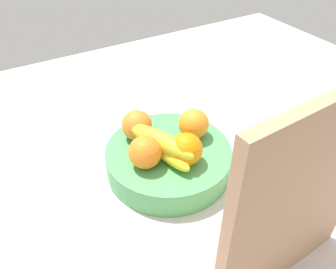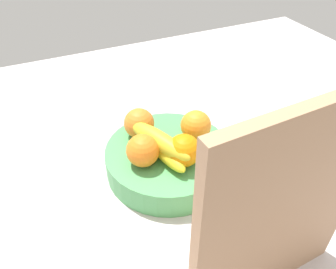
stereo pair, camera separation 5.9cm
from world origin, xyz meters
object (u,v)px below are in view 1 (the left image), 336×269
(fruit_bowl, at_px, (168,159))
(orange_back_left, at_px, (186,149))
(banana_bunch, at_px, (162,145))
(orange_front_left, at_px, (194,124))
(cutting_board, at_px, (299,205))
(orange_center, at_px, (145,152))
(orange_front_right, at_px, (137,125))

(fruit_bowl, relative_size, orange_back_left, 4.06)
(banana_bunch, bearing_deg, fruit_bowl, -150.68)
(fruit_bowl, xyz_separation_m, orange_front_left, (-0.07, -0.01, 0.06))
(orange_front_left, xyz_separation_m, orange_back_left, (0.06, 0.07, 0.00))
(fruit_bowl, height_order, orange_front_left, orange_front_left)
(cutting_board, bearing_deg, orange_center, -76.07)
(orange_center, relative_size, orange_back_left, 1.00)
(orange_front_left, distance_m, orange_front_right, 0.13)
(orange_center, relative_size, banana_bunch, 0.40)
(fruit_bowl, relative_size, banana_bunch, 1.61)
(orange_center, bearing_deg, fruit_bowl, -162.86)
(fruit_bowl, distance_m, cutting_board, 0.35)
(orange_front_left, relative_size, banana_bunch, 0.40)
(orange_center, height_order, cutting_board, cutting_board)
(orange_front_right, xyz_separation_m, banana_bunch, (-0.02, 0.08, -0.00))
(orange_center, bearing_deg, orange_front_left, -167.55)
(orange_front_left, bearing_deg, orange_front_right, -28.08)
(orange_back_left, height_order, banana_bunch, orange_back_left)
(orange_center, distance_m, cutting_board, 0.32)
(orange_back_left, bearing_deg, banana_bunch, -51.26)
(cutting_board, bearing_deg, orange_front_right, -83.64)
(orange_front_left, xyz_separation_m, orange_center, (0.14, 0.03, 0.00))
(orange_front_left, bearing_deg, orange_center, 12.45)
(fruit_bowl, bearing_deg, orange_center, 17.14)
(orange_front_left, xyz_separation_m, banana_bunch, (0.10, 0.02, -0.00))
(orange_front_left, relative_size, orange_front_right, 1.00)
(orange_front_left, distance_m, orange_back_left, 0.09)
(orange_center, bearing_deg, banana_bunch, -170.21)
(orange_front_right, relative_size, banana_bunch, 0.40)
(banana_bunch, bearing_deg, orange_front_right, -78.68)
(orange_front_right, height_order, orange_back_left, same)
(fruit_bowl, relative_size, cutting_board, 0.78)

